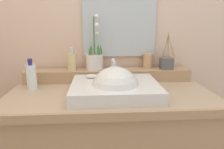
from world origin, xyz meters
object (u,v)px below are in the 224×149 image
Objects in this scene: reed_diffuser at (166,63)px; soap_bar at (92,76)px; potted_plant at (95,59)px; soap_dispenser at (72,61)px; lotion_bottle at (31,76)px; tumbler_cup at (148,61)px; sink_basin at (115,90)px.

soap_bar is at bearing -163.11° from reed_diffuser.
soap_dispenser is at bearing -169.95° from potted_plant.
soap_bar is 0.38× the size of lotion_bottle.
lotion_bottle is at bearing -158.16° from potted_plant.
reed_diffuser is at bearing 0.45° from soap_dispenser.
soap_dispenser is 0.52m from tumbler_cup.
soap_dispenser is 0.64m from reed_diffuser.
lotion_bottle reaches higher than soap_bar.
potted_plant reaches higher than soap_bar.
sink_basin reaches higher than soap_bar.
sink_basin is 4.74× the size of tumbler_cup.
potted_plant is 1.97× the size of lotion_bottle.
tumbler_cup reaches higher than soap_bar.
reed_diffuser reaches higher than soap_dispenser.
sink_basin is 1.33× the size of potted_plant.
soap_dispenser is (-0.13, 0.15, 0.06)m from soap_bar.
sink_basin is 0.40m from tumbler_cup.
soap_dispenser reaches higher than tumbler_cup.
soap_bar is at bearing -95.76° from potted_plant.
soap_bar is 0.36m from lotion_bottle.
sink_basin is 0.39m from soap_dispenser.
tumbler_cup is (0.38, 0.18, 0.05)m from soap_bar.
tumbler_cup is at bearing 50.52° from sink_basin.
tumbler_cup is at bearing 1.45° from potted_plant.
potted_plant reaches higher than lotion_bottle.
reed_diffuser is at bearing 8.55° from lotion_bottle.
lotion_bottle is at bearing -151.23° from soap_dispenser.
potted_plant reaches higher than soap_dispenser.
lotion_bottle reaches higher than tumbler_cup.
soap_bar is at bearing -48.02° from soap_dispenser.
potted_plant is 3.55× the size of tumbler_cup.
potted_plant reaches higher than tumbler_cup.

